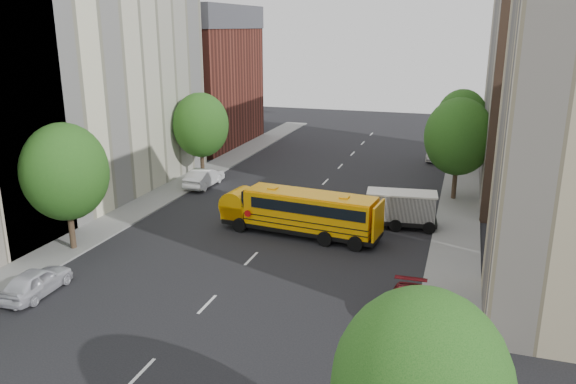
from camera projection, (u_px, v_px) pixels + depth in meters
The scene contains 17 objects.
ground at pixel (263, 247), 35.17m from camera, with size 120.00×120.00×0.00m, color black.
sidewalk_left at pixel (145, 205), 43.10m from camera, with size 3.00×80.00×0.12m, color slate.
sidewalk_right at pixel (456, 239), 36.34m from camera, with size 3.00×80.00×0.12m, color slate.
lane_markings at pixel (307, 201), 44.30m from camera, with size 0.15×64.00×0.01m, color silver.
building_left_cream at pixel (69, 70), 43.09m from camera, with size 10.00×26.00×20.00m, color beige.
building_left_redbrick at pixel (200, 88), 64.16m from camera, with size 10.00×15.00×13.00m, color maroon.
building_right_far at pixel (554, 81), 45.58m from camera, with size 10.00×22.00×18.00m, color #B4A68C.
street_tree_1 at pixel (65, 172), 33.34m from camera, with size 5.12×5.12×7.90m.
street_tree_2 at pixel (201, 125), 49.81m from camera, with size 4.99×4.99×7.71m.
street_tree_4 at pixel (459, 137), 43.28m from camera, with size 5.25×5.25×8.10m.
street_tree_5 at pixel (462, 118), 54.33m from camera, with size 4.86×4.86×7.51m.
school_bus at pixel (299, 210), 36.79m from camera, with size 10.87×3.63×3.01m.
safari_truck at pixel (395, 208), 38.34m from camera, with size 6.03×2.76×2.50m.
parked_car_0 at pixel (36, 281), 28.73m from camera, with size 1.70×4.23×1.44m, color silver.
parked_car_1 at pixel (204, 177), 48.18m from camera, with size 1.68×4.82×1.59m, color white.
parked_car_3 at pixel (406, 310), 25.97m from camera, with size 1.90×4.66×1.35m, color maroon.
parked_car_5 at pixel (436, 153), 57.64m from camera, with size 1.53×4.40×1.45m, color #A9A8A4.
Camera 1 is at (11.53, -30.69, 13.29)m, focal length 35.00 mm.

